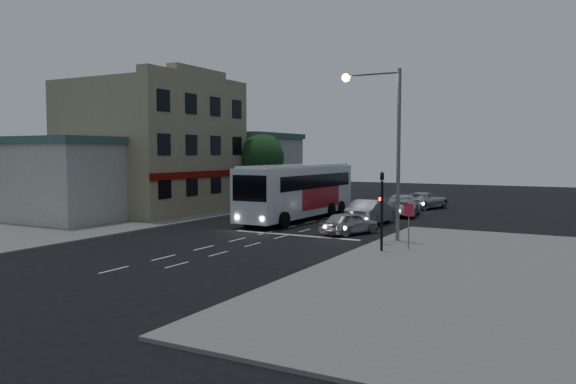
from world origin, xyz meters
The scene contains 17 objects.
ground centered at (0.00, 0.00, 0.00)m, with size 120.00×120.00×0.00m, color black.
sidewalk_near centered at (13.00, -4.00, 0.06)m, with size 12.00×24.00×0.12m, color slate.
sidewalk_far centered at (-13.00, 8.00, 0.06)m, with size 12.00×50.00×0.12m, color slate.
road_markings centered at (1.29, 3.31, 0.00)m, with size 8.00×30.55×0.01m.
tour_bus centered at (-1.27, 8.60, 2.12)m, with size 3.04×12.81×3.92m.
car_suv centered at (4.59, 3.80, 0.67)m, with size 1.58×3.93×1.34m, color #B3B3B5.
car_sedan_a centered at (4.17, 8.72, 0.83)m, with size 1.76×5.05×1.66m, color #A6A6AB.
car_sedan_b centered at (4.40, 14.95, 0.82)m, with size 2.28×5.62×1.63m, color #B8B9BE.
car_sedan_c centered at (4.46, 20.95, 0.70)m, with size 2.33×5.06×1.41m, color silver.
traffic_signal_main centered at (7.60, 0.78, 2.42)m, with size 0.25×0.35×4.10m.
traffic_signal_side centered at (8.30, -1.20, 2.42)m, with size 0.18×0.15×4.10m.
regulatory_sign centered at (9.30, -0.24, 1.60)m, with size 0.45×0.12×2.20m.
streetlight centered at (7.34, 2.20, 5.73)m, with size 3.32×0.44×9.00m.
main_building centered at (-13.96, 8.00, 5.16)m, with size 10.12×12.00×11.00m.
low_building_south centered at (-14.50, -0.50, 3.00)m, with size 7.40×5.40×5.70m.
low_building_north centered at (-13.50, 20.00, 3.39)m, with size 9.40×9.40×6.50m.
street_tree centered at (-8.21, 15.02, 4.50)m, with size 4.00×4.00×6.20m.
Camera 1 is at (16.94, -26.38, 4.74)m, focal length 35.00 mm.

